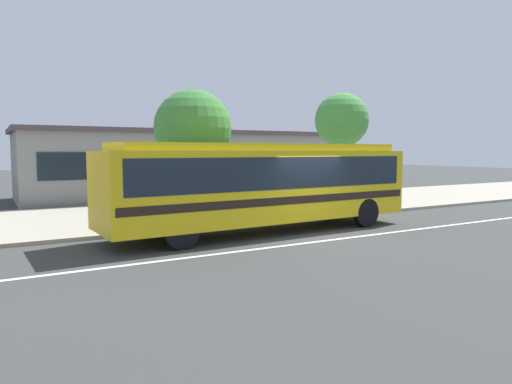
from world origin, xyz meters
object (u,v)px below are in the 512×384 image
object	(u,v)px
transit_bus	(264,181)
street_tree_mid_block	(342,122)
bus_stop_sign	(350,175)
street_tree_near_stop	(193,129)
pedestrian_waiting_near_sign	(319,189)

from	to	relation	value
transit_bus	street_tree_mid_block	xyz separation A→B (m)	(6.32, 3.59, 2.29)
transit_bus	bus_stop_sign	distance (m)	5.54
street_tree_near_stop	transit_bus	bearing A→B (deg)	-72.44
transit_bus	bus_stop_sign	xyz separation A→B (m)	(5.25, 1.78, -0.03)
pedestrian_waiting_near_sign	street_tree_near_stop	bearing A→B (deg)	167.20
street_tree_mid_block	pedestrian_waiting_near_sign	bearing A→B (deg)	-149.56
bus_stop_sign	street_tree_mid_block	world-z (taller)	street_tree_mid_block
pedestrian_waiting_near_sign	street_tree_near_stop	size ratio (longest dim) A/B	0.34
transit_bus	street_tree_near_stop	xyz separation A→B (m)	(-1.07, 3.37, 1.78)
pedestrian_waiting_near_sign	bus_stop_sign	distance (m)	1.46
street_tree_near_stop	street_tree_mid_block	bearing A→B (deg)	1.75
transit_bus	street_tree_mid_block	distance (m)	7.62
transit_bus	street_tree_mid_block	bearing A→B (deg)	29.62
bus_stop_sign	street_tree_near_stop	bearing A→B (deg)	165.91
bus_stop_sign	street_tree_mid_block	xyz separation A→B (m)	(1.07, 1.81, 2.33)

